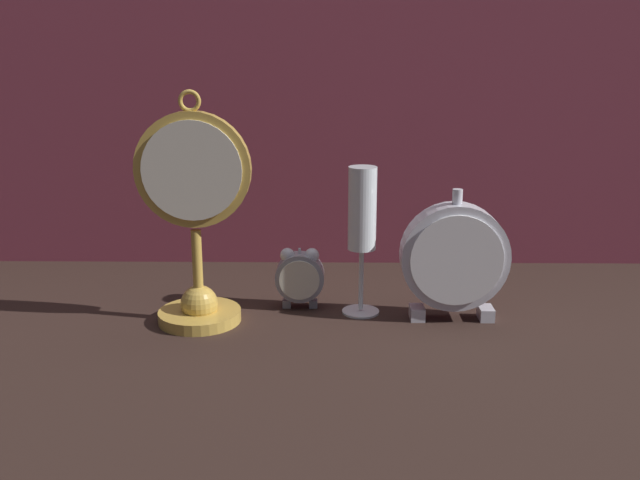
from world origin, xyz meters
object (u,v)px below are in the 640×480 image
at_px(mantel_clock_silver, 454,258).
at_px(champagne_flute, 362,220).
at_px(pocket_watch_on_stand, 196,230).
at_px(alarm_clock_twin_bell, 300,275).

bearing_deg(mantel_clock_silver, champagne_flute, 168.92).
relative_size(pocket_watch_on_stand, alarm_clock_twin_bell, 3.51).
distance_m(pocket_watch_on_stand, alarm_clock_twin_bell, 0.17).
height_order(mantel_clock_silver, champagne_flute, champagne_flute).
bearing_deg(alarm_clock_twin_bell, mantel_clock_silver, -11.47).
height_order(alarm_clock_twin_bell, mantel_clock_silver, mantel_clock_silver).
bearing_deg(champagne_flute, mantel_clock_silver, -11.08).
relative_size(pocket_watch_on_stand, champagne_flute, 1.50).
distance_m(pocket_watch_on_stand, champagne_flute, 0.23).
xyz_separation_m(pocket_watch_on_stand, alarm_clock_twin_bell, (0.14, 0.06, -0.08)).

